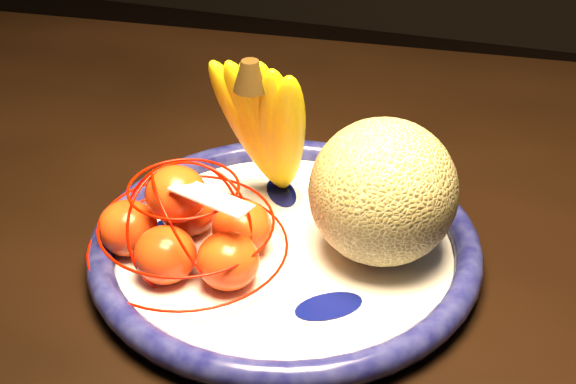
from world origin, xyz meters
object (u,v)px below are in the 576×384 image
(cantaloupe, at_px, (383,192))
(banana_bunch, at_px, (268,123))
(fruit_bowl, at_px, (285,246))
(mandarin_bag, at_px, (188,229))
(dining_table, at_px, (208,247))

(cantaloupe, distance_m, banana_bunch, 0.14)
(fruit_bowl, bearing_deg, cantaloupe, 11.39)
(mandarin_bag, bearing_deg, dining_table, 106.52)
(fruit_bowl, distance_m, banana_bunch, 0.12)
(mandarin_bag, bearing_deg, cantaloupe, 19.21)
(dining_table, relative_size, cantaloupe, 11.34)
(banana_bunch, relative_size, mandarin_bag, 0.79)
(dining_table, relative_size, banana_bunch, 8.23)
(dining_table, height_order, banana_bunch, banana_bunch)
(cantaloupe, xyz_separation_m, mandarin_bag, (-0.17, -0.06, -0.04))
(fruit_bowl, xyz_separation_m, mandarin_bag, (-0.08, -0.04, 0.03))
(cantaloupe, bearing_deg, banana_bunch, 158.84)
(dining_table, distance_m, mandarin_bag, 0.18)
(fruit_bowl, xyz_separation_m, cantaloupe, (0.09, 0.02, 0.07))
(dining_table, relative_size, fruit_bowl, 4.12)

